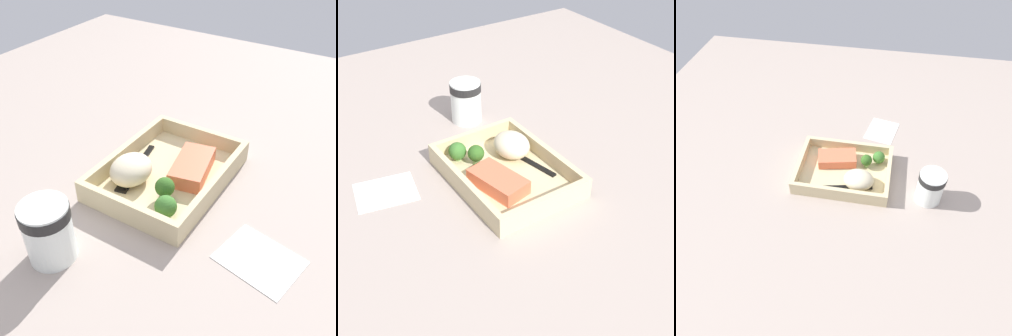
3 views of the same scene
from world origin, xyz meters
TOP-DOWN VIEW (x-y plane):
  - ground_plane at (0.00, 0.00)cm, footprint 160.00×160.00cm
  - takeout_tray at (0.00, 0.00)cm, footprint 27.69×20.70cm
  - tray_rim at (0.00, 0.00)cm, footprint 27.69×20.70cm
  - salmon_fillet at (-2.77, 3.64)cm, footprint 12.55×8.47cm
  - mashed_potatoes at (5.08, -4.74)cm, footprint 8.67×7.23cm
  - broccoli_floret_1 at (9.81, 5.64)cm, footprint 3.76×3.76cm
  - broccoli_floret_2 at (6.27, 3.23)cm, footprint 3.45×3.45cm
  - fork at (2.45, -5.84)cm, footprint 15.80×4.85cm
  - paper_cup at (24.95, -5.02)cm, footprint 7.39×7.39cm
  - receipt_slip at (9.36, 22.06)cm, footprint 11.63×13.33cm

SIDE VIEW (x-z plane):
  - ground_plane at x=0.00cm, z-range -2.00..0.00cm
  - receipt_slip at x=9.36cm, z-range 0.00..0.24cm
  - takeout_tray at x=0.00cm, z-range 0.00..1.20cm
  - fork at x=2.45cm, z-range 1.20..1.64cm
  - salmon_fillet at x=-2.77cm, z-range 1.20..4.10cm
  - tray_rim at x=0.00cm, z-range 1.20..4.42cm
  - broccoli_floret_1 at x=9.81cm, z-range 1.27..5.29cm
  - mashed_potatoes at x=5.08cm, z-range 1.20..6.28cm
  - broccoli_floret_2 at x=6.27cm, z-range 1.57..6.01cm
  - paper_cup at x=24.95cm, z-range 0.59..10.61cm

